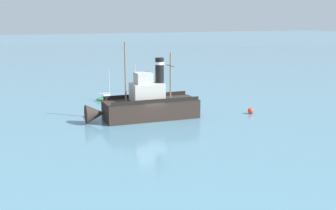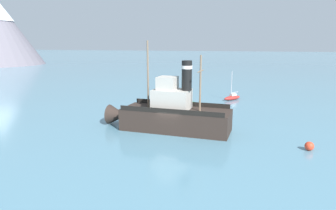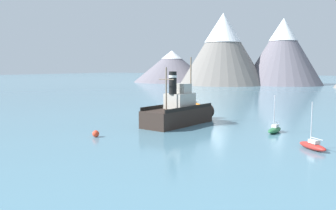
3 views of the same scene
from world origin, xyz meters
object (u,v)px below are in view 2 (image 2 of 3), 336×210
object	(u,v)px
sailboat_red	(232,97)
mooring_buoy	(309,146)
sailboat_green	(185,102)
old_tugboat	(171,114)

from	to	relation	value
sailboat_red	mooring_buoy	xyz separation A→B (m)	(-23.10, -8.17, -0.01)
sailboat_green	sailboat_red	distance (m)	9.33
sailboat_red	mooring_buoy	world-z (taller)	sailboat_red
mooring_buoy	sailboat_red	bearing A→B (deg)	19.46
sailboat_red	mooring_buoy	distance (m)	24.50
old_tugboat	mooring_buoy	distance (m)	14.35
sailboat_red	sailboat_green	bearing A→B (deg)	131.85
old_tugboat	mooring_buoy	bearing A→B (deg)	-102.85
mooring_buoy	sailboat_green	bearing A→B (deg)	41.86
old_tugboat	sailboat_green	world-z (taller)	old_tugboat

